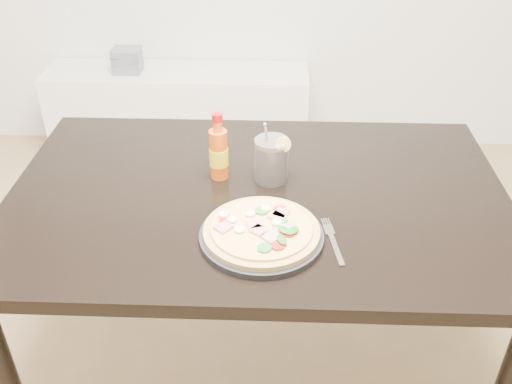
{
  "coord_description": "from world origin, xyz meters",
  "views": [
    {
      "loc": [
        -0.27,
        -0.78,
        1.63
      ],
      "look_at": [
        -0.31,
        0.43,
        0.83
      ],
      "focal_mm": 40.0,
      "sensor_mm": 36.0,
      "label": 1
    }
  ],
  "objects_px": {
    "pizza": "(261,230)",
    "cola_cup": "(271,161)",
    "plate": "(261,236)",
    "hot_sauce_bottle": "(219,153)",
    "fork": "(332,240)",
    "dining_table": "(258,216)",
    "media_console": "(180,114)"
  },
  "relations": [
    {
      "from": "fork",
      "to": "media_console",
      "type": "bearing_deg",
      "value": 102.29
    },
    {
      "from": "plate",
      "to": "fork",
      "type": "distance_m",
      "value": 0.18
    },
    {
      "from": "plate",
      "to": "cola_cup",
      "type": "distance_m",
      "value": 0.29
    },
    {
      "from": "pizza",
      "to": "fork",
      "type": "bearing_deg",
      "value": -0.58
    },
    {
      "from": "dining_table",
      "to": "pizza",
      "type": "distance_m",
      "value": 0.24
    },
    {
      "from": "plate",
      "to": "fork",
      "type": "relative_size",
      "value": 1.65
    },
    {
      "from": "dining_table",
      "to": "fork",
      "type": "relative_size",
      "value": 7.43
    },
    {
      "from": "hot_sauce_bottle",
      "to": "fork",
      "type": "xyz_separation_m",
      "value": [
        0.31,
        -0.29,
        -0.08
      ]
    },
    {
      "from": "hot_sauce_bottle",
      "to": "plate",
      "type": "bearing_deg",
      "value": -65.45
    },
    {
      "from": "plate",
      "to": "hot_sauce_bottle",
      "type": "xyz_separation_m",
      "value": [
        -0.13,
        0.29,
        0.07
      ]
    },
    {
      "from": "plate",
      "to": "pizza",
      "type": "height_order",
      "value": "pizza"
    },
    {
      "from": "fork",
      "to": "media_console",
      "type": "distance_m",
      "value": 1.93
    },
    {
      "from": "plate",
      "to": "cola_cup",
      "type": "bearing_deg",
      "value": 85.96
    },
    {
      "from": "pizza",
      "to": "cola_cup",
      "type": "distance_m",
      "value": 0.28
    },
    {
      "from": "hot_sauce_bottle",
      "to": "media_console",
      "type": "bearing_deg",
      "value": 104.42
    },
    {
      "from": "hot_sauce_bottle",
      "to": "media_console",
      "type": "height_order",
      "value": "hot_sauce_bottle"
    },
    {
      "from": "dining_table",
      "to": "hot_sauce_bottle",
      "type": "distance_m",
      "value": 0.21
    },
    {
      "from": "cola_cup",
      "to": "pizza",
      "type": "bearing_deg",
      "value": -94.11
    },
    {
      "from": "plate",
      "to": "fork",
      "type": "bearing_deg",
      "value": -0.33
    },
    {
      "from": "dining_table",
      "to": "pizza",
      "type": "xyz_separation_m",
      "value": [
        0.02,
        -0.21,
        0.11
      ]
    },
    {
      "from": "cola_cup",
      "to": "media_console",
      "type": "height_order",
      "value": "cola_cup"
    },
    {
      "from": "plate",
      "to": "pizza",
      "type": "xyz_separation_m",
      "value": [
        -0.0,
        0.0,
        0.02
      ]
    },
    {
      "from": "fork",
      "to": "dining_table",
      "type": "bearing_deg",
      "value": 123.47
    },
    {
      "from": "dining_table",
      "to": "hot_sauce_bottle",
      "type": "bearing_deg",
      "value": 145.89
    },
    {
      "from": "fork",
      "to": "cola_cup",
      "type": "bearing_deg",
      "value": 109.92
    },
    {
      "from": "media_console",
      "to": "fork",
      "type": "bearing_deg",
      "value": -68.6
    },
    {
      "from": "dining_table",
      "to": "media_console",
      "type": "height_order",
      "value": "dining_table"
    },
    {
      "from": "pizza",
      "to": "cola_cup",
      "type": "bearing_deg",
      "value": 85.89
    },
    {
      "from": "dining_table",
      "to": "plate",
      "type": "xyz_separation_m",
      "value": [
        0.02,
        -0.21,
        0.09
      ]
    },
    {
      "from": "plate",
      "to": "hot_sauce_bottle",
      "type": "height_order",
      "value": "hot_sauce_bottle"
    },
    {
      "from": "fork",
      "to": "media_console",
      "type": "height_order",
      "value": "fork"
    },
    {
      "from": "hot_sauce_bottle",
      "to": "dining_table",
      "type": "bearing_deg",
      "value": -34.11
    }
  ]
}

